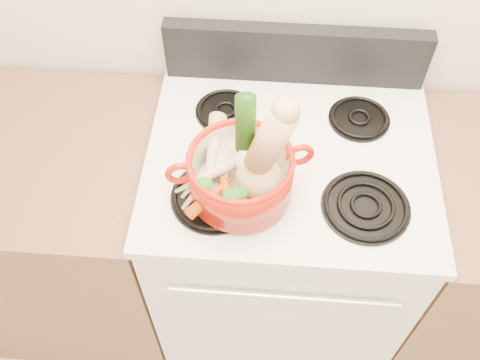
# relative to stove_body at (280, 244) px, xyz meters

# --- Properties ---
(stove_body) EXTENTS (0.76, 0.65, 0.92)m
(stove_body) POSITION_rel_stove_body_xyz_m (0.00, 0.00, 0.00)
(stove_body) COLOR silver
(stove_body) RESTS_ON floor
(cooktop) EXTENTS (0.78, 0.67, 0.03)m
(cooktop) POSITION_rel_stove_body_xyz_m (0.00, 0.00, 0.47)
(cooktop) COLOR white
(cooktop) RESTS_ON stove_body
(control_backsplash) EXTENTS (0.76, 0.05, 0.18)m
(control_backsplash) POSITION_rel_stove_body_xyz_m (0.00, 0.30, 0.58)
(control_backsplash) COLOR black
(control_backsplash) RESTS_ON cooktop
(oven_handle) EXTENTS (0.60, 0.02, 0.02)m
(oven_handle) POSITION_rel_stove_body_xyz_m (0.00, -0.34, 0.32)
(oven_handle) COLOR silver
(oven_handle) RESTS_ON stove_body
(burner_front_left) EXTENTS (0.22, 0.22, 0.02)m
(burner_front_left) POSITION_rel_stove_body_xyz_m (-0.19, -0.16, 0.50)
(burner_front_left) COLOR black
(burner_front_left) RESTS_ON cooktop
(burner_front_right) EXTENTS (0.22, 0.22, 0.02)m
(burner_front_right) POSITION_rel_stove_body_xyz_m (0.19, -0.16, 0.50)
(burner_front_right) COLOR black
(burner_front_right) RESTS_ON cooktop
(burner_back_left) EXTENTS (0.17, 0.17, 0.02)m
(burner_back_left) POSITION_rel_stove_body_xyz_m (-0.19, 0.14, 0.50)
(burner_back_left) COLOR black
(burner_back_left) RESTS_ON cooktop
(burner_back_right) EXTENTS (0.17, 0.17, 0.02)m
(burner_back_right) POSITION_rel_stove_body_xyz_m (0.19, 0.14, 0.50)
(burner_back_right) COLOR black
(burner_back_right) RESTS_ON cooktop
(dutch_oven) EXTENTS (0.32, 0.32, 0.13)m
(dutch_oven) POSITION_rel_stove_body_xyz_m (-0.13, -0.14, 0.57)
(dutch_oven) COLOR #A9180A
(dutch_oven) RESTS_ON burner_front_left
(pot_handle_left) EXTENTS (0.07, 0.04, 0.07)m
(pot_handle_left) POSITION_rel_stove_body_xyz_m (-0.27, -0.18, 0.61)
(pot_handle_left) COLOR #A9180A
(pot_handle_left) RESTS_ON dutch_oven
(pot_handle_right) EXTENTS (0.07, 0.04, 0.07)m
(pot_handle_right) POSITION_rel_stove_body_xyz_m (0.01, -0.10, 0.61)
(pot_handle_right) COLOR #A9180A
(pot_handle_right) RESTS_ON dutch_oven
(squash) EXTENTS (0.22, 0.16, 0.31)m
(squash) POSITION_rel_stove_body_xyz_m (-0.08, -0.16, 0.68)
(squash) COLOR tan
(squash) RESTS_ON dutch_oven
(leek) EXTENTS (0.05, 0.06, 0.30)m
(leek) POSITION_rel_stove_body_xyz_m (-0.12, -0.13, 0.68)
(leek) COLOR white
(leek) RESTS_ON dutch_oven
(ginger) EXTENTS (0.10, 0.08, 0.05)m
(ginger) POSITION_rel_stove_body_xyz_m (-0.12, -0.06, 0.56)
(ginger) COLOR tan
(ginger) RESTS_ON dutch_oven
(parsnip_0) EXTENTS (0.15, 0.22, 0.06)m
(parsnip_0) POSITION_rel_stove_body_xyz_m (-0.20, -0.14, 0.56)
(parsnip_0) COLOR beige
(parsnip_0) RESTS_ON dutch_oven
(parsnip_1) EXTENTS (0.14, 0.18, 0.06)m
(parsnip_1) POSITION_rel_stove_body_xyz_m (-0.21, -0.13, 0.56)
(parsnip_1) COLOR beige
(parsnip_1) RESTS_ON dutch_oven
(parsnip_2) EXTENTS (0.07, 0.20, 0.06)m
(parsnip_2) POSITION_rel_stove_body_xyz_m (-0.17, -0.09, 0.57)
(parsnip_2) COLOR beige
(parsnip_2) RESTS_ON dutch_oven
(parsnip_3) EXTENTS (0.17, 0.13, 0.05)m
(parsnip_3) POSITION_rel_stove_body_xyz_m (-0.21, -0.15, 0.58)
(parsnip_3) COLOR beige
(parsnip_3) RESTS_ON dutch_oven
(parsnip_4) EXTENTS (0.05, 0.24, 0.07)m
(parsnip_4) POSITION_rel_stove_body_xyz_m (-0.20, -0.10, 0.59)
(parsnip_4) COLOR beige
(parsnip_4) RESTS_ON dutch_oven
(carrot_0) EXTENTS (0.09, 0.18, 0.05)m
(carrot_0) POSITION_rel_stove_body_xyz_m (-0.16, -0.16, 0.56)
(carrot_0) COLOR #C43509
(carrot_0) RESTS_ON dutch_oven
(carrot_1) EXTENTS (0.12, 0.13, 0.04)m
(carrot_1) POSITION_rel_stove_body_xyz_m (-0.19, -0.20, 0.56)
(carrot_1) COLOR #D95C0A
(carrot_1) RESTS_ON dutch_oven
(carrot_2) EXTENTS (0.04, 0.15, 0.04)m
(carrot_2) POSITION_rel_stove_body_xyz_m (-0.11, -0.16, 0.56)
(carrot_2) COLOR #BA5409
(carrot_2) RESTS_ON dutch_oven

